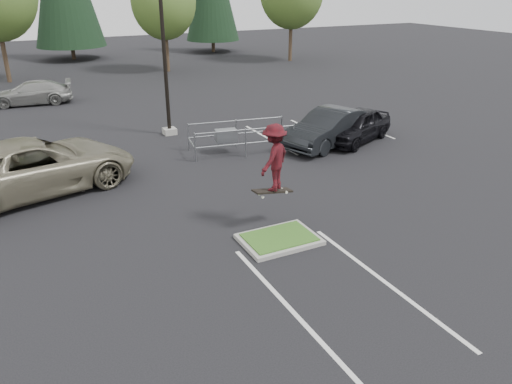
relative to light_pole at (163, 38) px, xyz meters
name	(u,v)px	position (x,y,z in m)	size (l,w,h in m)	color
ground	(279,241)	(-0.50, -12.00, -4.56)	(120.00, 120.00, 0.00)	black
grass_median	(279,239)	(-0.50, -12.00, -4.48)	(2.20, 1.60, 0.16)	#98978E
stall_lines	(171,180)	(-1.85, -5.98, -4.56)	(22.62, 17.60, 0.01)	silver
light_pole	(163,38)	(0.00, 0.00, 0.00)	(0.70, 0.60, 10.12)	#98978E
decid_c	(163,4)	(5.49, 17.83, 0.69)	(5.12, 5.12, 8.38)	#38281C
cart_corral	(230,135)	(1.51, -3.92, -3.77)	(4.61, 2.26, 1.25)	gray
skateboarder	(273,158)	(-0.20, -11.00, -2.35)	(1.50, 1.36, 2.21)	black
car_l_tan	(33,167)	(-6.47, -4.92, -3.59)	(3.21, 6.96, 1.94)	#77715B
car_r_charc	(330,128)	(6.00, -5.00, -3.74)	(1.74, 4.99, 1.64)	black
car_r_black	(356,125)	(7.50, -5.00, -3.80)	(1.79, 4.44, 1.51)	black
car_far_silver	(32,93)	(-5.50, 10.00, -3.87)	(1.93, 4.75, 1.38)	#989893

